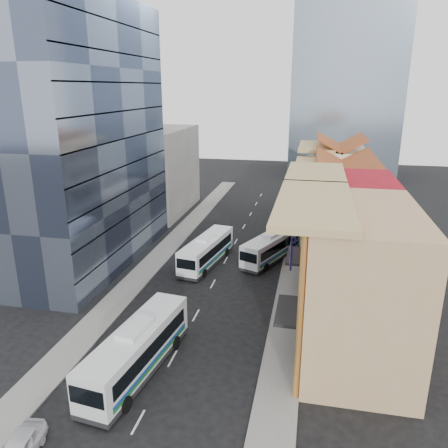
% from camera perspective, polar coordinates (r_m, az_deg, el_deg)
% --- Properties ---
extents(ground, '(200.00, 200.00, 0.00)m').
position_cam_1_polar(ground, '(35.58, -7.28, -17.93)').
color(ground, black).
rests_on(ground, ground).
extents(sidewalk_right, '(3.00, 90.00, 0.15)m').
position_cam_1_polar(sidewalk_right, '(53.36, 9.24, -5.31)').
color(sidewalk_right, slate).
rests_on(sidewalk_right, ground).
extents(sidewalk_left, '(3.00, 90.00, 0.15)m').
position_cam_1_polar(sidewalk_left, '(56.48, -8.28, -3.96)').
color(sidewalk_left, slate).
rests_on(sidewalk_left, ground).
extents(shophouse_tan, '(8.00, 14.00, 12.00)m').
position_cam_1_polar(shophouse_tan, '(35.60, 17.20, -7.45)').
color(shophouse_tan, tan).
rests_on(shophouse_tan, ground).
extents(shophouse_red, '(8.00, 10.00, 12.00)m').
position_cam_1_polar(shophouse_red, '(46.75, 16.01, -1.34)').
color(shophouse_red, '#A2121E').
rests_on(shophouse_red, ground).
extents(shophouse_cream_near, '(8.00, 9.00, 10.00)m').
position_cam_1_polar(shophouse_cream_near, '(56.10, 15.34, 0.76)').
color(shophouse_cream_near, '#EDE9CF').
rests_on(shophouse_cream_near, ground).
extents(shophouse_cream_mid, '(8.00, 9.00, 10.00)m').
position_cam_1_polar(shophouse_cream_mid, '(64.77, 14.94, 2.99)').
color(shophouse_cream_mid, '#EDE9CF').
rests_on(shophouse_cream_mid, ground).
extents(shophouse_cream_far, '(8.00, 12.00, 11.00)m').
position_cam_1_polar(shophouse_cream_far, '(74.89, 14.62, 5.32)').
color(shophouse_cream_far, '#EDE9CF').
rests_on(shophouse_cream_far, ground).
extents(office_tower, '(12.00, 26.00, 30.00)m').
position_cam_1_polar(office_tower, '(53.89, -18.78, 10.67)').
color(office_tower, '#374158').
rests_on(office_tower, ground).
extents(office_block_far, '(10.00, 18.00, 14.00)m').
position_cam_1_polar(office_block_far, '(75.23, -8.75, 6.90)').
color(office_block_far, gray).
rests_on(office_block_far, ground).
extents(bus_left_near, '(4.41, 12.53, 3.93)m').
position_cam_1_polar(bus_left_near, '(34.28, -11.30, -15.69)').
color(bus_left_near, silver).
rests_on(bus_left_near, ground).
extents(bus_left_far, '(4.49, 11.57, 3.62)m').
position_cam_1_polar(bus_left_far, '(52.54, -2.28, -3.42)').
color(bus_left_far, white).
rests_on(bus_left_far, ground).
extents(bus_right, '(6.70, 11.26, 3.56)m').
position_cam_1_polar(bus_right, '(54.17, 6.23, -2.89)').
color(bus_right, silver).
rests_on(bus_right, ground).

